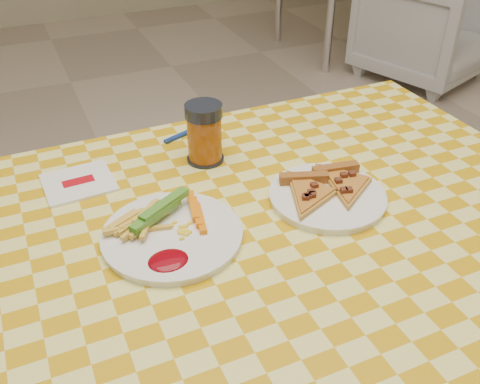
{
  "coord_description": "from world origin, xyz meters",
  "views": [
    {
      "loc": [
        -0.31,
        -0.67,
        1.34
      ],
      "look_at": [
        0.02,
        0.08,
        0.78
      ],
      "focal_mm": 40.0,
      "sensor_mm": 36.0,
      "label": 1
    }
  ],
  "objects_px": {
    "bg_chair": "(430,22)",
    "plate_right": "(327,197)",
    "table": "(247,261)",
    "drink_glass": "(204,134)",
    "plate_left": "(172,236)"
  },
  "relations": [
    {
      "from": "bg_chair",
      "to": "plate_right",
      "type": "bearing_deg",
      "value": -155.72
    },
    {
      "from": "table",
      "to": "drink_glass",
      "type": "relative_size",
      "value": 10.08
    },
    {
      "from": "plate_right",
      "to": "table",
      "type": "bearing_deg",
      "value": -173.58
    },
    {
      "from": "plate_left",
      "to": "drink_glass",
      "type": "bearing_deg",
      "value": 56.73
    },
    {
      "from": "plate_right",
      "to": "bg_chair",
      "type": "relative_size",
      "value": 0.31
    },
    {
      "from": "table",
      "to": "bg_chair",
      "type": "xyz_separation_m",
      "value": [
        2.07,
        1.85,
        -0.33
      ]
    },
    {
      "from": "plate_left",
      "to": "bg_chair",
      "type": "height_order",
      "value": "plate_left"
    },
    {
      "from": "plate_left",
      "to": "drink_glass",
      "type": "xyz_separation_m",
      "value": [
        0.15,
        0.22,
        0.06
      ]
    },
    {
      "from": "table",
      "to": "bg_chair",
      "type": "relative_size",
      "value": 1.83
    },
    {
      "from": "plate_left",
      "to": "plate_right",
      "type": "relative_size",
      "value": 1.1
    },
    {
      "from": "plate_right",
      "to": "drink_glass",
      "type": "relative_size",
      "value": 1.7
    },
    {
      "from": "table",
      "to": "bg_chair",
      "type": "distance_m",
      "value": 2.8
    },
    {
      "from": "plate_left",
      "to": "plate_right",
      "type": "distance_m",
      "value": 0.3
    },
    {
      "from": "plate_right",
      "to": "drink_glass",
      "type": "height_order",
      "value": "drink_glass"
    },
    {
      "from": "drink_glass",
      "to": "bg_chair",
      "type": "xyz_separation_m",
      "value": [
        2.06,
        1.6,
        -0.47
      ]
    }
  ]
}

